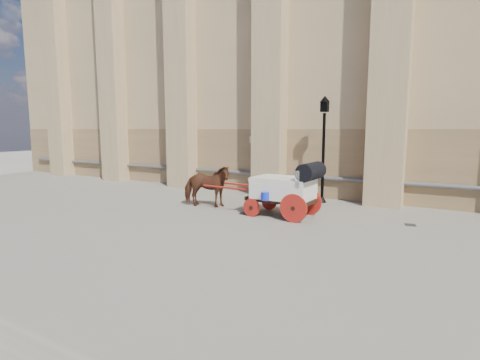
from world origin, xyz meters
The scene contains 7 objects.
ground centered at (0.00, 0.00, 0.00)m, with size 90.00×90.00×0.00m, color #6C6458.
cathedral centered at (2.07, 7.81, 9.01)m, with size 44.80×9.20×19.20m.
horse centered at (-1.92, -0.07, 0.82)m, with size 0.88×1.94×1.64m, color brown.
carriage centered at (1.43, -0.03, 1.03)m, with size 4.42×1.58×1.91m.
street_lamp centered at (1.69, 3.07, 2.31)m, with size 0.40×0.40×4.32m.
drain_grate_near centered at (-0.08, -0.37, 0.01)m, with size 0.32×0.32×0.01m, color black.
drain_grate_far centered at (5.27, 0.86, 0.01)m, with size 0.32×0.32×0.01m, color black.
Camera 1 is at (6.34, -11.79, 3.01)m, focal length 28.00 mm.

